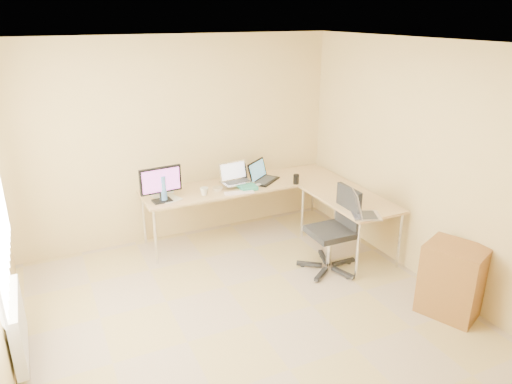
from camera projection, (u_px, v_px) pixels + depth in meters
name	position (u px, v px, depth m)	size (l,w,h in m)	color
floor	(253.00, 323.00, 4.65)	(4.50, 4.50, 0.00)	tan
ceiling	(253.00, 45.00, 3.72)	(4.50, 4.50, 0.00)	white
wall_back	(179.00, 141.00, 6.08)	(4.50, 4.50, 0.00)	#DBBE7B
wall_front	(452.00, 355.00, 2.28)	(4.50, 4.50, 0.00)	#DBBE7B
wall_right	(433.00, 168.00, 5.03)	(4.50, 4.50, 0.00)	#DBBE7B
desk_main	(244.00, 209.00, 6.37)	(2.65, 0.70, 0.73)	tan
desk_return	(348.00, 225.00, 5.92)	(0.70, 1.30, 0.73)	tan
monitor	(161.00, 184.00, 5.59)	(0.50, 0.16, 0.43)	black
book_stack	(247.00, 186.00, 6.09)	(0.21, 0.28, 0.05)	#287E69
laptop_center	(237.00, 173.00, 6.10)	(0.39, 0.30, 0.25)	silver
laptop_black	(264.00, 171.00, 6.29)	(0.43, 0.32, 0.27)	black
keyboard	(239.00, 193.00, 5.91)	(0.37, 0.10, 0.02)	white
mouse	(258.00, 185.00, 6.15)	(0.09, 0.06, 0.03)	silver
mug	(204.00, 191.00, 5.84)	(0.10, 0.10, 0.10)	beige
cd_stack	(218.00, 189.00, 6.02)	(0.13, 0.13, 0.03)	white
water_bottle	(163.00, 188.00, 5.63)	(0.09, 0.09, 0.32)	#5184C2
papers	(167.00, 198.00, 5.76)	(0.23, 0.33, 0.01)	beige
white_box	(155.00, 189.00, 5.94)	(0.22, 0.16, 0.08)	white
desk_fan	(170.00, 183.00, 5.90)	(0.19, 0.19, 0.25)	silver
black_cup	(296.00, 179.00, 6.21)	(0.07, 0.07, 0.13)	black
laptop_return	(367.00, 206.00, 5.21)	(0.28, 0.35, 0.24)	#B1B2CE
office_chair	(330.00, 230.00, 5.44)	(0.60, 0.60, 1.00)	black
cabinet	(452.00, 281.00, 4.69)	(0.44, 0.54, 0.75)	brown
radiator	(17.00, 325.00, 4.04)	(0.09, 0.80, 0.55)	white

